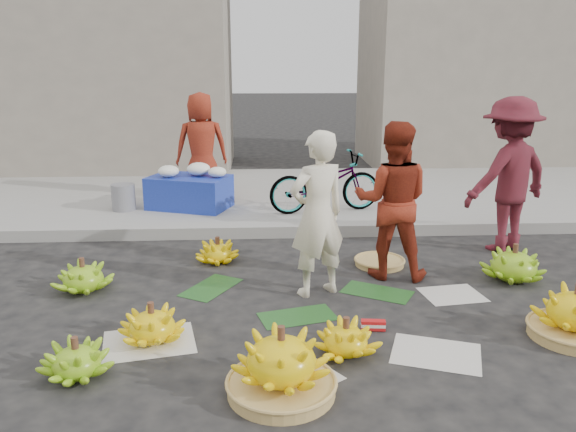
{
  "coord_description": "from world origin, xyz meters",
  "views": [
    {
      "loc": [
        -0.42,
        -4.65,
        2.11
      ],
      "look_at": [
        -0.14,
        0.56,
        0.7
      ],
      "focal_mm": 35.0,
      "sensor_mm": 36.0,
      "label": 1
    }
  ],
  "objects": [
    {
      "name": "ground",
      "position": [
        0.0,
        0.0,
        0.0
      ],
      "size": [
        80.0,
        80.0,
        0.0
      ],
      "primitive_type": "plane",
      "color": "black",
      "rests_on": "ground"
    },
    {
      "name": "curb",
      "position": [
        0.0,
        2.2,
        0.07
      ],
      "size": [
        40.0,
        0.25,
        0.15
      ],
      "primitive_type": "cube",
      "color": "gray",
      "rests_on": "ground"
    },
    {
      "name": "sidewalk",
      "position": [
        0.0,
        4.3,
        0.06
      ],
      "size": [
        40.0,
        4.0,
        0.12
      ],
      "primitive_type": "cube",
      "color": "gray",
      "rests_on": "ground"
    },
    {
      "name": "building_left",
      "position": [
        -4.0,
        7.2,
        2.0
      ],
      "size": [
        6.0,
        3.0,
        4.0
      ],
      "primitive_type": "cube",
      "color": "gray",
      "rests_on": "sidewalk"
    },
    {
      "name": "building_right",
      "position": [
        4.5,
        7.7,
        2.5
      ],
      "size": [
        5.0,
        3.0,
        5.0
      ],
      "primitive_type": "cube",
      "color": "gray",
      "rests_on": "sidewalk"
    },
    {
      "name": "newspaper_scatter",
      "position": [
        0.0,
        -0.8,
        0.0
      ],
      "size": [
        3.2,
        1.8,
        0.0
      ],
      "primitive_type": null,
      "color": "silver",
      "rests_on": "ground"
    },
    {
      "name": "banana_leaves",
      "position": [
        -0.1,
        0.2,
        0.0
      ],
      "size": [
        2.0,
        1.0,
        0.0
      ],
      "primitive_type": null,
      "color": "#184919",
      "rests_on": "ground"
    },
    {
      "name": "banana_bunch_0",
      "position": [
        -1.28,
        -0.57,
        0.14
      ],
      "size": [
        0.52,
        0.52,
        0.33
      ],
      "rotation": [
        0.0,
        0.0,
        -0.03
      ],
      "color": "yellow",
      "rests_on": "ground"
    },
    {
      "name": "banana_bunch_1",
      "position": [
        -1.7,
        -1.08,
        0.13
      ],
      "size": [
        0.53,
        0.53,
        0.3
      ],
      "rotation": [
        0.0,
        0.0,
        0.17
      ],
      "color": "#68A918",
      "rests_on": "ground"
    },
    {
      "name": "banana_bunch_2",
      "position": [
        -0.29,
        -1.36,
        0.21
      ],
      "size": [
        0.78,
        0.78,
        0.48
      ],
      "rotation": [
        0.0,
        0.0,
        -0.25
      ],
      "color": "#AE8949",
      "rests_on": "ground"
    },
    {
      "name": "banana_bunch_3",
      "position": [
        0.21,
        -0.86,
        0.13
      ],
      "size": [
        0.53,
        0.53,
        0.3
      ],
      "rotation": [
        0.0,
        0.0,
        -0.18
      ],
      "color": "yellow",
      "rests_on": "ground"
    },
    {
      "name": "banana_bunch_4",
      "position": [
        2.07,
        -0.7,
        0.2
      ],
      "size": [
        0.68,
        0.68,
        0.46
      ],
      "rotation": [
        0.0,
        0.0,
        -0.15
      ],
      "color": "#AE8949",
      "rests_on": "ground"
    },
    {
      "name": "banana_bunch_5",
      "position": [
        2.14,
        0.54,
        0.17
      ],
      "size": [
        0.78,
        0.78,
        0.38
      ],
      "rotation": [
        0.0,
        0.0,
        0.32
      ],
      "color": "#68A918",
      "rests_on": "ground"
    },
    {
      "name": "banana_bunch_6",
      "position": [
        -2.12,
        0.49,
        0.14
      ],
      "size": [
        0.53,
        0.53,
        0.33
      ],
      "rotation": [
        0.0,
        0.0,
        0.02
      ],
      "color": "#68A918",
      "rests_on": "ground"
    },
    {
      "name": "banana_bunch_7",
      "position": [
        -0.88,
        1.26,
        0.12
      ],
      "size": [
        0.52,
        0.52,
        0.28
      ],
      "rotation": [
        0.0,
        0.0,
        0.25
      ],
      "color": "yellow",
      "rests_on": "ground"
    },
    {
      "name": "basket_spare",
      "position": [
        0.88,
        1.05,
        0.03
      ],
      "size": [
        0.68,
        0.68,
        0.06
      ],
      "primitive_type": "cylinder",
      "rotation": [
        0.0,
        0.0,
        -0.38
      ],
      "color": "#AE8949",
      "rests_on": "ground"
    },
    {
      "name": "incense_stack",
      "position": [
        0.5,
        -0.49,
        0.05
      ],
      "size": [
        0.2,
        0.09,
        0.08
      ],
      "primitive_type": "cube",
      "rotation": [
        0.0,
        0.0,
        -0.11
      ],
      "color": "red",
      "rests_on": "ground"
    },
    {
      "name": "vendor_cream",
      "position": [
        0.12,
        0.31,
        0.78
      ],
      "size": [
        0.67,
        0.58,
        1.55
      ],
      "primitive_type": "imported",
      "rotation": [
        0.0,
        0.0,
        3.58
      ],
      "color": "#F5ECCE",
      "rests_on": "ground"
    },
    {
      "name": "vendor_red",
      "position": [
        0.91,
        0.74,
        0.79
      ],
      "size": [
        0.89,
        0.77,
        1.59
      ],
      "primitive_type": "imported",
      "rotation": [
        0.0,
        0.0,
        2.9
      ],
      "color": "maroon",
      "rests_on": "ground"
    },
    {
      "name": "man_striped",
      "position": [
        2.44,
        1.52,
        0.89
      ],
      "size": [
        1.32,
        1.06,
        1.78
      ],
      "primitive_type": "imported",
      "rotation": [
        0.0,
        0.0,
        3.55
      ],
      "color": "maroon",
      "rests_on": "ground"
    },
    {
      "name": "flower_table",
      "position": [
        -1.4,
        3.25,
        0.38
      ],
      "size": [
        1.27,
        1.02,
        0.64
      ],
      "rotation": [
        0.0,
        0.0,
        -0.34
      ],
      "color": "#182C9F",
      "rests_on": "sidewalk"
    },
    {
      "name": "grey_bucket",
      "position": [
        -2.33,
        3.18,
        0.31
      ],
      "size": [
        0.33,
        0.33,
        0.37
      ],
      "primitive_type": "cylinder",
      "color": "slate",
      "rests_on": "sidewalk"
    },
    {
      "name": "flower_vendor",
      "position": [
        -1.28,
        3.89,
        0.92
      ],
      "size": [
        0.87,
        0.65,
        1.61
      ],
      "primitive_type": "imported",
      "rotation": [
        0.0,
        0.0,
        3.33
      ],
      "color": "maroon",
      "rests_on": "sidewalk"
    },
    {
      "name": "bicycle",
      "position": [
        0.5,
        2.94,
        0.54
      ],
      "size": [
        0.87,
        1.67,
        0.84
      ],
      "primitive_type": "imported",
      "rotation": [
        0.0,
        0.0,
        1.78
      ],
      "color": "gray",
      "rests_on": "sidewalk"
    }
  ]
}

